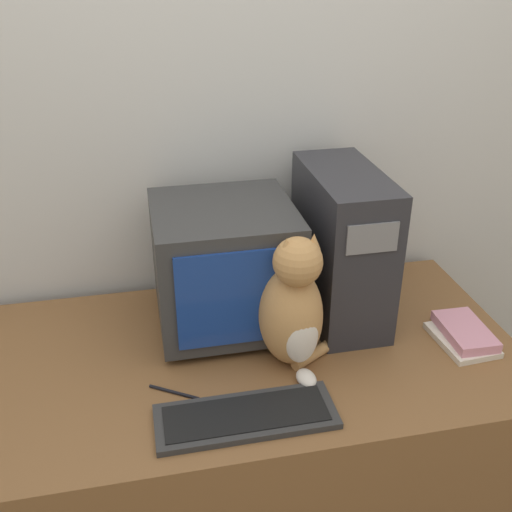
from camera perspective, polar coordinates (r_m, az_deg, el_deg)
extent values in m
cube|color=silver|center=(2.00, -4.02, 11.13)|extent=(7.00, 0.05, 2.50)
cube|color=brown|center=(2.04, -1.10, -17.46)|extent=(1.64, 0.84, 0.74)
cube|color=#333333|center=(1.92, -2.89, -5.93)|extent=(0.29, 0.24, 0.02)
cube|color=#333333|center=(1.82, -3.03, -0.74)|extent=(0.42, 0.41, 0.37)
cube|color=navy|center=(1.64, -1.87, -4.11)|extent=(0.33, 0.01, 0.29)
cube|color=#28282D|center=(1.88, 8.14, 1.04)|extent=(0.21, 0.45, 0.48)
cube|color=slate|center=(1.64, 11.05, 1.65)|extent=(0.15, 0.01, 0.09)
cube|color=#2D2D2D|center=(1.57, -0.97, -15.05)|extent=(0.46, 0.17, 0.02)
cube|color=black|center=(1.57, -0.97, -14.77)|extent=(0.42, 0.13, 0.00)
ellipsoid|color=#B7844C|center=(1.69, 3.29, -5.63)|extent=(0.20, 0.23, 0.30)
ellipsoid|color=beige|center=(1.64, 4.35, -7.68)|extent=(0.10, 0.07, 0.17)
sphere|color=#B7844C|center=(1.56, 4.00, -0.56)|extent=(0.15, 0.15, 0.13)
cone|color=#B7844C|center=(1.53, 2.91, 0.96)|extent=(0.04, 0.04, 0.04)
cone|color=#B7844C|center=(1.56, 5.54, 1.41)|extent=(0.04, 0.04, 0.04)
ellipsoid|color=beige|center=(1.68, 4.81, -11.52)|extent=(0.06, 0.08, 0.04)
cylinder|color=#B7844C|center=(1.78, 5.82, -9.08)|extent=(0.18, 0.13, 0.03)
cube|color=beige|center=(1.93, 19.01, -7.56)|extent=(0.16, 0.22, 0.02)
cube|color=pink|center=(1.93, 19.28, -6.77)|extent=(0.13, 0.21, 0.03)
cylinder|color=black|center=(1.66, -7.82, -12.73)|extent=(0.13, 0.09, 0.01)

